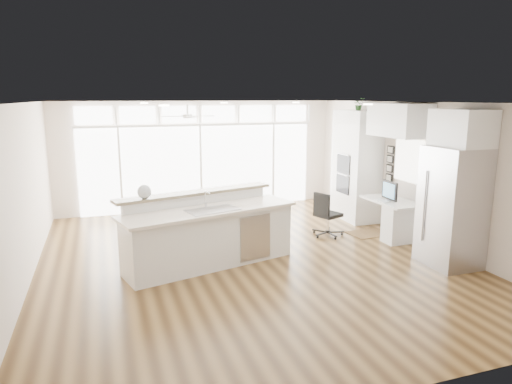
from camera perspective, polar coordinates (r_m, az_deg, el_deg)
name	(u,v)px	position (r m, az deg, el deg)	size (l,w,h in m)	color
floor	(249,259)	(8.12, -0.88, -8.38)	(7.00, 8.00, 0.02)	#432C14
ceiling	(249,103)	(7.62, -0.94, 11.12)	(7.00, 8.00, 0.02)	white
wall_back	(200,156)	(11.58, -7.04, 4.55)	(7.00, 0.04, 2.70)	beige
wall_front	(388,262)	(4.26, 16.12, -8.40)	(7.00, 0.04, 2.70)	beige
wall_left	(21,198)	(7.48, -27.34, -0.63)	(0.04, 8.00, 2.70)	beige
wall_right	(420,173)	(9.42, 19.80, 2.30)	(0.04, 8.00, 2.70)	beige
glass_wall	(201,168)	(11.57, -6.94, 3.04)	(5.80, 0.06, 2.08)	white
transom_row	(199,114)	(11.44, -7.11, 9.64)	(5.90, 0.06, 0.40)	white
desk_window	(409,160)	(9.61, 18.58, 3.76)	(0.04, 0.85, 0.85)	white
ceiling_fan	(187,112)	(10.22, -8.57, 9.92)	(1.16, 1.16, 0.32)	white
recessed_lights	(245,104)	(7.81, -1.40, 10.99)	(3.40, 3.00, 0.02)	#F2EACD
oven_cabinet	(356,166)	(10.71, 12.39, 3.24)	(0.64, 1.20, 2.50)	white
desk_nook	(391,219)	(9.63, 16.57, -3.20)	(0.72, 1.30, 0.76)	white
upper_cabinets	(399,120)	(9.36, 17.48, 8.56)	(0.64, 1.30, 0.64)	white
refrigerator	(452,207)	(8.23, 23.31, -1.74)	(0.76, 0.90, 2.00)	#B1B0B5
fridge_cabinet	(462,128)	(8.09, 24.38, 7.29)	(0.64, 0.90, 0.60)	white
framed_photos	(390,164)	(10.12, 16.41, 3.41)	(0.06, 0.22, 0.80)	black
kitchen_island	(210,231)	(7.70, -5.81, -4.84)	(2.99, 1.13, 1.19)	white
rug	(369,233)	(9.83, 13.89, -5.02)	(0.82, 0.59, 0.01)	#372311
office_chair	(328,214)	(9.40, 9.02, -2.76)	(0.47, 0.43, 0.90)	black
fishbowl	(144,192)	(7.51, -13.78, 0.04)	(0.23, 0.23, 0.23)	silver
monitor	(390,190)	(9.46, 16.38, 0.19)	(0.08, 0.50, 0.41)	black
keyboard	(382,201)	(9.40, 15.46, -1.06)	(0.13, 0.35, 0.02)	silver
potted_plant	(359,105)	(10.60, 12.72, 10.50)	(0.24, 0.27, 0.21)	#2A5825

